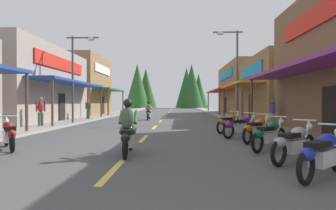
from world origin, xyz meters
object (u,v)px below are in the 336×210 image
(motorcycle_parked_right_5, at_px, (229,123))
(pedestrian_by_shop, at_px, (88,108))
(motorcycle_parked_right_2, at_px, (269,134))
(motorcycle_parked_right_4, at_px, (241,126))
(motorcycle_parked_right_1, at_px, (294,143))
(rider_cruising_lead, at_px, (128,132))
(motorcycle_parked_right_0, at_px, (323,153))
(pedestrian_browsing, at_px, (41,110))
(motorcycle_parked_left_2, at_px, (9,134))
(motorcycle_parked_right_3, at_px, (257,129))
(streetlamp_right, at_px, (233,63))
(streetlamp_left, at_px, (78,66))
(pedestrian_waiting, at_px, (273,111))
(rider_cruising_trailing, at_px, (149,112))

(motorcycle_parked_right_5, bearing_deg, pedestrian_by_shop, 87.23)
(motorcycle_parked_right_2, height_order, motorcycle_parked_right_4, same)
(motorcycle_parked_right_1, bearing_deg, motorcycle_parked_right_2, 48.92)
(rider_cruising_lead, bearing_deg, motorcycle_parked_right_0, -123.74)
(rider_cruising_lead, bearing_deg, pedestrian_browsing, 33.20)
(motorcycle_parked_right_0, height_order, motorcycle_parked_right_5, same)
(motorcycle_parked_right_4, xyz_separation_m, motorcycle_parked_left_2, (-7.86, -3.38, 0.00))
(motorcycle_parked_right_3, bearing_deg, motorcycle_parked_right_4, 53.50)
(motorcycle_parked_right_0, distance_m, motorcycle_parked_right_1, 1.52)
(streetlamp_right, relative_size, pedestrian_browsing, 3.74)
(motorcycle_parked_right_2, height_order, motorcycle_parked_right_3, same)
(streetlamp_left, relative_size, motorcycle_parked_left_2, 3.28)
(rider_cruising_lead, bearing_deg, motorcycle_parked_right_4, -47.39)
(streetlamp_right, bearing_deg, motorcycle_parked_right_5, -101.50)
(rider_cruising_lead, bearing_deg, pedestrian_waiting, -40.74)
(streetlamp_left, height_order, motorcycle_parked_right_3, streetlamp_left)
(streetlamp_right, bearing_deg, motorcycle_parked_right_3, -95.51)
(motorcycle_parked_right_1, bearing_deg, rider_cruising_trailing, 64.54)
(motorcycle_parked_right_5, xyz_separation_m, rider_cruising_trailing, (-4.91, 10.16, 0.17))
(motorcycle_parked_left_2, bearing_deg, motorcycle_parked_right_5, -91.59)
(motorcycle_parked_right_1, bearing_deg, streetlamp_left, 85.33)
(pedestrian_browsing, xyz_separation_m, pedestrian_waiting, (13.35, 0.67, -0.08))
(motorcycle_parked_right_4, bearing_deg, streetlamp_right, 45.29)
(motorcycle_parked_right_4, relative_size, motorcycle_parked_left_2, 1.00)
(motorcycle_parked_right_1, height_order, motorcycle_parked_right_3, same)
(motorcycle_parked_right_3, bearing_deg, motorcycle_parked_right_2, -141.81)
(streetlamp_left, bearing_deg, motorcycle_parked_right_5, -29.65)
(streetlamp_left, distance_m, motorcycle_parked_left_2, 11.12)
(streetlamp_right, height_order, rider_cruising_lead, streetlamp_right)
(motorcycle_parked_right_1, height_order, pedestrian_by_shop, pedestrian_by_shop)
(motorcycle_parked_right_0, xyz_separation_m, rider_cruising_trailing, (-5.26, 18.71, 0.17))
(streetlamp_left, relative_size, rider_cruising_lead, 2.73)
(streetlamp_right, distance_m, motorcycle_parked_right_2, 13.10)
(motorcycle_parked_right_3, distance_m, motorcycle_parked_left_2, 8.39)
(streetlamp_left, relative_size, motorcycle_parked_right_5, 3.52)
(motorcycle_parked_right_3, bearing_deg, motorcycle_parked_right_5, 49.31)
(motorcycle_parked_right_5, xyz_separation_m, rider_cruising_lead, (-3.84, -6.15, 0.17))
(motorcycle_parked_right_4, bearing_deg, motorcycle_parked_right_0, -124.74)
(motorcycle_parked_right_0, distance_m, pedestrian_browsing, 15.29)
(rider_cruising_lead, bearing_deg, rider_cruising_trailing, -0.28)
(motorcycle_parked_right_0, bearing_deg, pedestrian_browsing, 90.97)
(motorcycle_parked_right_4, bearing_deg, pedestrian_browsing, 121.15)
(motorcycle_parked_right_4, height_order, rider_cruising_trailing, rider_cruising_trailing)
(motorcycle_parked_right_0, bearing_deg, motorcycle_parked_right_5, 49.01)
(motorcycle_parked_right_5, bearing_deg, motorcycle_parked_right_3, -130.64)
(streetlamp_left, height_order, motorcycle_parked_right_1, streetlamp_left)
(pedestrian_by_shop, distance_m, pedestrian_waiting, 14.40)
(motorcycle_parked_right_0, height_order, rider_cruising_trailing, rider_cruising_trailing)
(motorcycle_parked_right_4, distance_m, rider_cruising_trailing, 13.11)
(motorcycle_parked_right_4, distance_m, motorcycle_parked_left_2, 8.55)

